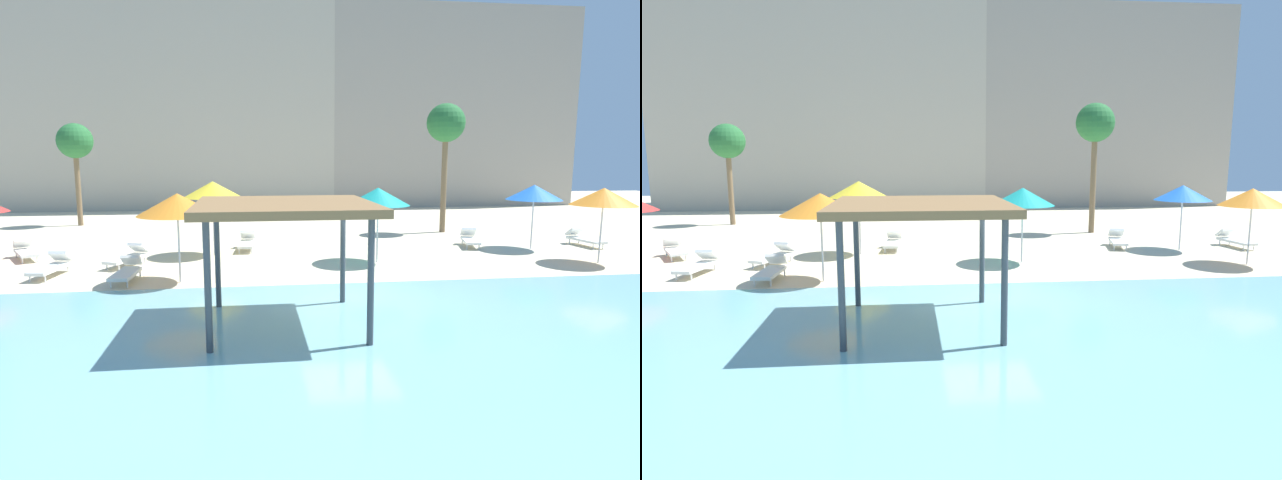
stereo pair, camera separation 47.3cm
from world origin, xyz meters
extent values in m
plane|color=beige|center=(0.00, 0.00, 0.00)|extent=(80.00, 80.00, 0.00)
cube|color=#7AB7C1|center=(0.00, -5.25, 0.02)|extent=(44.00, 13.50, 0.04)
cylinder|color=#42474C|center=(-3.52, -0.52, 1.33)|extent=(0.14, 0.14, 2.65)
cylinder|color=#42474C|center=(-0.31, -0.52, 1.33)|extent=(0.14, 0.14, 2.65)
cylinder|color=#42474C|center=(-3.52, -3.73, 1.33)|extent=(0.14, 0.14, 2.65)
cylinder|color=#42474C|center=(-0.31, -3.73, 1.33)|extent=(0.14, 0.14, 2.65)
cube|color=olive|center=(-1.92, -2.13, 2.74)|extent=(3.91, 3.91, 0.18)
cylinder|color=silver|center=(8.95, 6.61, 1.02)|extent=(0.06, 0.06, 2.05)
cone|color=blue|center=(8.95, 6.61, 2.36)|extent=(2.25, 2.25, 0.62)
cylinder|color=silver|center=(1.90, 4.74, 1.04)|extent=(0.06, 0.06, 2.08)
cone|color=teal|center=(1.90, 4.74, 2.40)|extent=(2.30, 2.30, 0.63)
cylinder|color=silver|center=(-4.85, 2.45, 1.04)|extent=(0.06, 0.06, 2.07)
cone|color=orange|center=(-4.85, 2.45, 2.40)|extent=(2.43, 2.43, 0.67)
cylinder|color=silver|center=(9.86, 3.53, 1.05)|extent=(0.06, 0.06, 2.09)
cone|color=orange|center=(9.86, 3.53, 2.41)|extent=(2.27, 2.27, 0.62)
cylinder|color=silver|center=(-4.09, 6.94, 1.13)|extent=(0.06, 0.06, 2.25)
cone|color=yellow|center=(-4.09, 6.94, 2.56)|extent=(2.28, 2.28, 0.63)
cylinder|color=white|center=(-6.31, 1.95, 0.11)|extent=(0.05, 0.05, 0.22)
cylinder|color=white|center=(-6.79, 1.98, 0.11)|extent=(0.05, 0.05, 0.22)
cylinder|color=white|center=(-6.23, 3.39, 0.11)|extent=(0.05, 0.05, 0.22)
cylinder|color=white|center=(-6.71, 3.42, 0.11)|extent=(0.05, 0.05, 0.22)
cube|color=white|center=(-6.51, 2.69, 0.27)|extent=(0.70, 1.83, 0.10)
cube|color=white|center=(-6.47, 3.43, 0.55)|extent=(0.63, 0.54, 0.40)
cylinder|color=white|center=(-7.12, 4.39, 0.11)|extent=(0.05, 0.05, 0.22)
cylinder|color=white|center=(-7.56, 4.59, 0.11)|extent=(0.05, 0.05, 0.22)
cylinder|color=white|center=(-6.53, 5.71, 0.11)|extent=(0.05, 0.05, 0.22)
cylinder|color=white|center=(-6.97, 5.90, 0.11)|extent=(0.05, 0.05, 0.22)
cube|color=white|center=(-7.04, 5.15, 0.27)|extent=(1.28, 1.89, 0.10)
cube|color=white|center=(-6.74, 5.83, 0.55)|extent=(0.76, 0.71, 0.40)
cylinder|color=white|center=(6.66, 6.60, 0.11)|extent=(0.05, 0.05, 0.22)
cylinder|color=white|center=(6.20, 6.72, 0.11)|extent=(0.05, 0.05, 0.22)
cylinder|color=white|center=(7.03, 7.99, 0.11)|extent=(0.05, 0.05, 0.22)
cylinder|color=white|center=(6.57, 8.11, 0.11)|extent=(0.05, 0.05, 0.22)
cube|color=white|center=(6.62, 7.35, 0.27)|extent=(1.04, 1.89, 0.10)
cube|color=white|center=(6.81, 8.07, 0.55)|extent=(0.71, 0.64, 0.40)
cylinder|color=white|center=(11.93, 6.17, 0.11)|extent=(0.05, 0.05, 0.22)
cylinder|color=white|center=(11.45, 6.13, 0.11)|extent=(0.05, 0.05, 0.22)
cylinder|color=white|center=(11.79, 7.61, 0.11)|extent=(0.05, 0.05, 0.22)
cylinder|color=white|center=(11.31, 7.56, 0.11)|extent=(0.05, 0.05, 0.22)
cube|color=white|center=(11.62, 6.87, 0.27)|extent=(0.77, 1.85, 0.10)
cube|color=white|center=(11.55, 7.61, 0.55)|extent=(0.65, 0.56, 0.40)
cylinder|color=white|center=(-2.66, 7.01, 0.11)|extent=(0.05, 0.05, 0.22)
cylinder|color=white|center=(-3.14, 7.04, 0.11)|extent=(0.05, 0.05, 0.22)
cylinder|color=white|center=(-2.55, 8.44, 0.11)|extent=(0.05, 0.05, 0.22)
cylinder|color=white|center=(-3.03, 8.48, 0.11)|extent=(0.05, 0.05, 0.22)
cube|color=white|center=(-2.85, 7.74, 0.27)|extent=(0.74, 1.84, 0.10)
cube|color=white|center=(-2.79, 8.48, 0.55)|extent=(0.64, 0.55, 0.40)
cylinder|color=white|center=(-10.43, 6.33, 0.11)|extent=(0.05, 0.05, 0.22)
cylinder|color=white|center=(-10.85, 6.09, 0.11)|extent=(0.05, 0.05, 0.22)
cylinder|color=white|center=(-11.15, 7.58, 0.11)|extent=(0.05, 0.05, 0.22)
cylinder|color=white|center=(-11.57, 7.34, 0.11)|extent=(0.05, 0.05, 0.22)
cube|color=white|center=(-11.00, 6.84, 0.27)|extent=(1.41, 1.86, 0.10)
cube|color=white|center=(-11.37, 7.48, 0.55)|extent=(0.77, 0.74, 0.40)
cylinder|color=white|center=(-8.97, 3.00, 0.11)|extent=(0.05, 0.05, 0.22)
cylinder|color=white|center=(-9.45, 3.08, 0.11)|extent=(0.05, 0.05, 0.22)
cylinder|color=white|center=(-8.76, 4.43, 0.11)|extent=(0.05, 0.05, 0.22)
cylinder|color=white|center=(-9.23, 4.50, 0.11)|extent=(0.05, 0.05, 0.22)
cube|color=white|center=(-9.10, 3.75, 0.27)|extent=(0.87, 1.87, 0.10)
cube|color=white|center=(-8.99, 4.49, 0.55)|extent=(0.67, 0.59, 0.40)
cylinder|color=brown|center=(-12.07, 16.95, 2.15)|extent=(0.28, 0.28, 4.30)
sphere|color=#286B33|center=(-12.07, 16.95, 4.65)|extent=(1.90, 1.90, 1.90)
cylinder|color=brown|center=(7.03, 11.81, 2.55)|extent=(0.28, 0.28, 5.11)
sphere|color=#286B33|center=(7.03, 11.81, 5.46)|extent=(1.90, 1.90, 1.90)
cube|color=#B2A893|center=(-8.19, 28.75, 9.68)|extent=(23.35, 8.37, 19.35)
cube|color=#9E9384|center=(11.77, 29.53, 7.39)|extent=(21.07, 9.89, 14.78)
camera|label=1|loc=(-2.69, -13.81, 3.86)|focal=29.66mm
camera|label=2|loc=(-2.22, -13.87, 3.86)|focal=29.66mm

